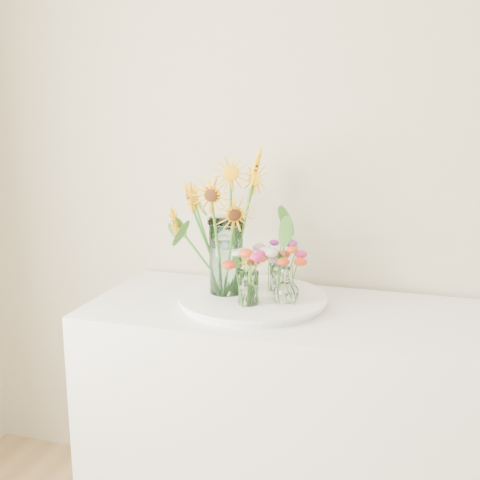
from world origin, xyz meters
The scene contains 10 objects.
counter centered at (-0.51, 1.93, 0.45)m, with size 1.40×0.60×0.90m, color white.
tray centered at (-0.66, 1.95, 0.91)m, with size 0.49×0.49×0.03m, color white.
mason_jar centered at (-0.76, 1.95, 1.06)m, with size 0.12×0.12×0.27m, color #A9D3D0.
sunflower_bouquet centered at (-0.76, 1.95, 1.18)m, with size 0.71×0.71×0.50m, color #FFB405, non-canonical shape.
small_vase_a centered at (-0.65, 1.85, 0.98)m, with size 0.07×0.07×0.12m, color white.
wildflower_posy_a centered at (-0.65, 1.85, 1.03)m, with size 0.19×0.19×0.21m, color red, non-canonical shape.
small_vase_b centered at (-0.54, 1.91, 0.99)m, with size 0.09×0.09×0.13m, color white, non-canonical shape.
wildflower_posy_b centered at (-0.54, 1.91, 1.03)m, with size 0.19×0.19×0.22m, color red, non-canonical shape.
small_vase_c centered at (-0.59, 2.03, 0.98)m, with size 0.06×0.06×0.10m, color white.
wildflower_posy_c centered at (-0.59, 2.03, 1.02)m, with size 0.20×0.20×0.19m, color red, non-canonical shape.
Camera 1 is at (-0.12, 0.04, 1.57)m, focal length 45.00 mm.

